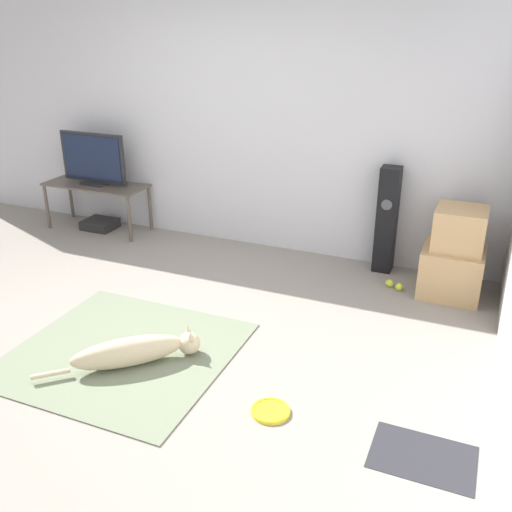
% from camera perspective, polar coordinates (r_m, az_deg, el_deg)
% --- Properties ---
extents(ground_plane, '(12.00, 12.00, 0.00)m').
position_cam_1_polar(ground_plane, '(4.41, -13.04, -7.82)').
color(ground_plane, gray).
extents(wall_back, '(8.00, 0.06, 2.55)m').
position_cam_1_polar(wall_back, '(5.68, -1.75, 13.63)').
color(wall_back, silver).
rests_on(wall_back, ground_plane).
extents(area_rug, '(1.49, 1.45, 0.01)m').
position_cam_1_polar(area_rug, '(4.21, -13.14, -9.32)').
color(area_rug, slate).
rests_on(area_rug, ground_plane).
extents(dog, '(0.86, 0.80, 0.21)m').
position_cam_1_polar(dog, '(4.01, -11.93, -9.27)').
color(dog, beige).
rests_on(dog, area_rug).
extents(frisbee, '(0.24, 0.24, 0.03)m').
position_cam_1_polar(frisbee, '(3.57, 1.47, -15.22)').
color(frisbee, yellow).
rests_on(frisbee, ground_plane).
extents(cardboard_box_lower, '(0.50, 0.49, 0.41)m').
position_cam_1_polar(cardboard_box_lower, '(5.10, 18.95, -1.46)').
color(cardboard_box_lower, tan).
rests_on(cardboard_box_lower, ground_plane).
extents(cardboard_box_upper, '(0.40, 0.40, 0.35)m').
position_cam_1_polar(cardboard_box_upper, '(4.96, 19.70, 2.55)').
color(cardboard_box_upper, tan).
rests_on(cardboard_box_upper, cardboard_box_lower).
extents(floor_speaker, '(0.17, 0.18, 0.98)m').
position_cam_1_polar(floor_speaker, '(5.30, 12.95, 3.52)').
color(floor_speaker, black).
rests_on(floor_speaker, ground_plane).
extents(tv_stand, '(1.14, 0.45, 0.51)m').
position_cam_1_polar(tv_stand, '(6.44, -15.68, 6.43)').
color(tv_stand, brown).
rests_on(tv_stand, ground_plane).
extents(tv, '(0.77, 0.20, 0.55)m').
position_cam_1_polar(tv, '(6.36, -15.99, 9.28)').
color(tv, '#232326').
rests_on(tv, tv_stand).
extents(tennis_ball_by_boxes, '(0.07, 0.07, 0.07)m').
position_cam_1_polar(tennis_ball_by_boxes, '(5.10, 14.12, -3.01)').
color(tennis_ball_by_boxes, '#C6E033').
rests_on(tennis_ball_by_boxes, ground_plane).
extents(tennis_ball_near_speaker, '(0.07, 0.07, 0.07)m').
position_cam_1_polar(tennis_ball_near_speaker, '(5.14, 13.20, -2.67)').
color(tennis_ball_near_speaker, '#C6E033').
rests_on(tennis_ball_near_speaker, ground_plane).
extents(game_console, '(0.34, 0.30, 0.10)m').
position_cam_1_polar(game_console, '(6.57, -15.33, 3.09)').
color(game_console, black).
rests_on(game_console, ground_plane).
extents(door_mat, '(0.56, 0.40, 0.01)m').
position_cam_1_polar(door_mat, '(3.41, 16.33, -18.70)').
color(door_mat, '#28282D').
rests_on(door_mat, ground_plane).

